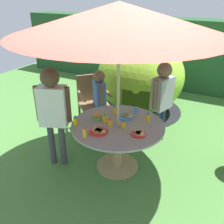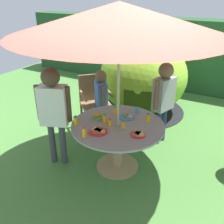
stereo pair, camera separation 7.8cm
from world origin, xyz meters
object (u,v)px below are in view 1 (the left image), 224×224
(dome_tent, at_px, (140,77))
(child_in_white_shirt, at_px, (53,106))
(juice_bottle_center_back, at_px, (76,121))
(wooden_chair, at_px, (93,100))
(child_in_grey_shirt, at_px, (162,93))
(juice_bottle_back_edge, at_px, (85,133))
(child_in_blue_shirt, at_px, (99,94))
(juice_bottle_near_left, at_px, (114,110))
(snack_bowl, at_px, (97,116))
(plate_near_right, at_px, (139,134))
(juice_bottle_far_right, at_px, (105,118))
(juice_bottle_mid_left, at_px, (110,123))
(plate_far_left, at_px, (99,131))
(juice_bottle_mid_right, at_px, (123,124))
(juice_bottle_center_front, at_px, (148,117))
(cup_near, at_px, (136,110))
(plate_front_edge, at_px, (127,117))
(garden_table, at_px, (118,137))
(patio_umbrella, at_px, (119,18))

(dome_tent, bearing_deg, child_in_white_shirt, -115.42)
(juice_bottle_center_back, bearing_deg, wooden_chair, 109.91)
(wooden_chair, distance_m, child_in_grey_shirt, 1.21)
(child_in_white_shirt, bearing_deg, dome_tent, 59.29)
(child_in_white_shirt, relative_size, juice_bottle_back_edge, 10.58)
(child_in_blue_shirt, distance_m, juice_bottle_near_left, 0.68)
(juice_bottle_center_back, bearing_deg, snack_bowl, 62.03)
(snack_bowl, distance_m, plate_near_right, 0.68)
(juice_bottle_far_right, bearing_deg, juice_bottle_mid_left, -29.33)
(child_in_blue_shirt, bearing_deg, snack_bowl, -16.87)
(dome_tent, height_order, plate_far_left, dome_tent)
(juice_bottle_mid_left, bearing_deg, dome_tent, 100.11)
(child_in_blue_shirt, relative_size, juice_bottle_mid_right, 9.96)
(juice_bottle_center_front, xyz_separation_m, cup_near, (-0.24, 0.18, -0.02))
(juice_bottle_near_left, xyz_separation_m, juice_bottle_mid_right, (0.28, -0.31, -0.01))
(juice_bottle_far_right, bearing_deg, snack_bowl, 165.28)
(child_in_grey_shirt, height_order, juice_bottle_far_right, child_in_grey_shirt)
(child_in_grey_shirt, bearing_deg, plate_front_edge, -4.37)
(snack_bowl, distance_m, juice_bottle_mid_right, 0.44)
(snack_bowl, distance_m, juice_bottle_center_front, 0.69)
(juice_bottle_center_front, bearing_deg, plate_front_edge, -174.37)
(plate_far_left, bearing_deg, plate_front_edge, 74.46)
(plate_front_edge, xyz_separation_m, juice_bottle_far_right, (-0.20, -0.26, 0.04))
(juice_bottle_center_back, distance_m, juice_bottle_mid_left, 0.44)
(plate_near_right, relative_size, juice_bottle_back_edge, 1.40)
(plate_front_edge, relative_size, plate_far_left, 0.95)
(plate_near_right, height_order, juice_bottle_back_edge, juice_bottle_back_edge)
(wooden_chair, height_order, juice_bottle_mid_left, wooden_chair)
(juice_bottle_far_right, height_order, juice_bottle_back_edge, juice_bottle_back_edge)
(child_in_blue_shirt, xyz_separation_m, plate_front_edge, (0.70, -0.47, -0.03))
(garden_table, relative_size, plate_far_left, 5.19)
(child_in_grey_shirt, bearing_deg, plate_near_right, 20.03)
(wooden_chair, height_order, plate_front_edge, wooden_chair)
(child_in_white_shirt, distance_m, snack_bowl, 0.59)
(child_in_white_shirt, relative_size, juice_bottle_center_back, 11.32)
(juice_bottle_near_left, xyz_separation_m, juice_bottle_center_back, (-0.30, -0.52, -0.00))
(plate_near_right, relative_size, plate_far_left, 0.79)
(garden_table, relative_size, wooden_chair, 1.27)
(wooden_chair, bearing_deg, juice_bottle_mid_right, -88.64)
(child_in_grey_shirt, distance_m, plate_front_edge, 0.76)
(dome_tent, distance_m, juice_bottle_far_right, 1.92)
(garden_table, height_order, juice_bottle_back_edge, juice_bottle_back_edge)
(child_in_white_shirt, height_order, juice_bottle_center_front, child_in_white_shirt)
(child_in_blue_shirt, bearing_deg, patio_umbrella, 0.00)
(juice_bottle_mid_left, bearing_deg, juice_bottle_near_left, 107.45)
(juice_bottle_center_front, bearing_deg, plate_near_right, -86.70)
(child_in_grey_shirt, xyz_separation_m, cup_near, (-0.23, -0.47, -0.13))
(child_in_grey_shirt, distance_m, cup_near, 0.54)
(child_in_white_shirt, xyz_separation_m, juice_bottle_center_back, (0.31, 0.04, -0.16))
(child_in_blue_shirt, bearing_deg, juice_bottle_back_edge, -21.92)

